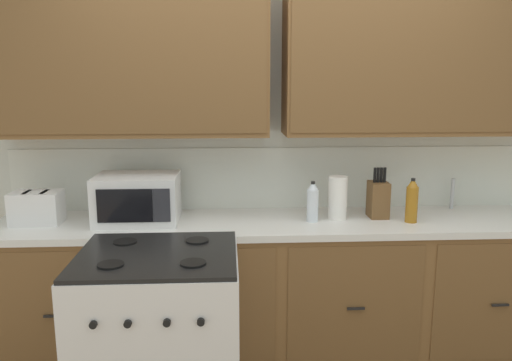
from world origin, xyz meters
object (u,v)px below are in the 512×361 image
object	(u,v)px
paper_towel_roll	(338,198)
bottle_clear	(313,202)
knife_block	(378,199)
bottle_amber	(412,201)
microwave	(138,198)
stove_range	(161,344)
toaster	(37,208)

from	to	relation	value
paper_towel_roll	bottle_clear	xyz separation A→B (m)	(-0.16, -0.05, -0.01)
knife_block	bottle_amber	xyz separation A→B (m)	(0.17, -0.12, 0.01)
bottle_clear	microwave	bearing A→B (deg)	176.67
stove_range	toaster	xyz separation A→B (m)	(-0.78, 0.64, 0.54)
microwave	bottle_clear	xyz separation A→B (m)	(1.03, -0.06, -0.02)
knife_block	stove_range	bearing A→B (deg)	-152.09
bottle_amber	bottle_clear	world-z (taller)	bottle_amber
paper_towel_roll	bottle_amber	distance (m)	0.43
microwave	bottle_amber	size ratio (longest dim) A/B	1.81
microwave	toaster	world-z (taller)	microwave
toaster	paper_towel_roll	world-z (taller)	paper_towel_roll
stove_range	bottle_clear	world-z (taller)	bottle_clear
stove_range	toaster	distance (m)	1.14
paper_towel_roll	bottle_amber	xyz separation A→B (m)	(0.42, -0.10, -0.00)
toaster	paper_towel_roll	distance (m)	1.78
bottle_amber	bottle_clear	size ratio (longest dim) A/B	1.09
microwave	toaster	bearing A→B (deg)	-178.53
microwave	paper_towel_roll	bearing A→B (deg)	-0.28
bottle_amber	bottle_clear	distance (m)	0.58
paper_towel_roll	bottle_clear	world-z (taller)	paper_towel_roll
microwave	toaster	xyz separation A→B (m)	(-0.58, -0.01, -0.04)
toaster	bottle_clear	bearing A→B (deg)	-1.60
toaster	knife_block	size ratio (longest dim) A/B	0.90
paper_towel_roll	bottle_clear	bearing A→B (deg)	-161.29
stove_range	paper_towel_roll	size ratio (longest dim) A/B	3.65
knife_block	paper_towel_roll	bearing A→B (deg)	-175.87
stove_range	bottle_amber	distance (m)	1.62
stove_range	bottle_clear	xyz separation A→B (m)	(0.84, 0.59, 0.56)
stove_range	paper_towel_roll	distance (m)	1.32
toaster	bottle_amber	distance (m)	2.20
paper_towel_roll	toaster	bearing A→B (deg)	-179.71
stove_range	toaster	bearing A→B (deg)	140.83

